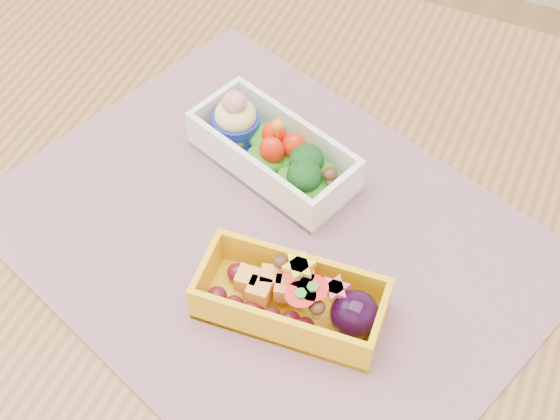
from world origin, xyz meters
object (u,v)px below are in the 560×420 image
at_px(table, 296,329).
at_px(bento_yellow, 295,299).
at_px(placemat, 270,238).
at_px(bento_white, 273,151).

distance_m(table, bento_yellow, 0.13).
bearing_deg(table, placemat, 148.81).
bearing_deg(table, bento_yellow, -70.51).
distance_m(placemat, bento_white, 0.09).
relative_size(placemat, bento_white, 2.65).
xyz_separation_m(placemat, bento_white, (-0.03, 0.08, 0.02)).
relative_size(table, bento_yellow, 7.71).
bearing_deg(placemat, bento_yellow, -50.75).
relative_size(table, bento_white, 6.90).
bearing_deg(table, bento_white, 124.76).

